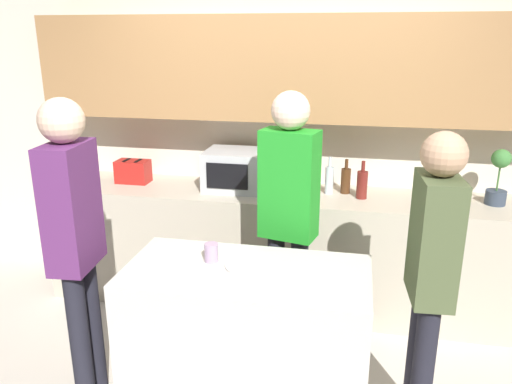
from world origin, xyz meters
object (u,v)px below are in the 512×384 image
Objects in this scene: microwave at (240,170)px; toaster at (133,171)px; bottle_2 at (346,180)px; bottle_3 at (362,184)px; potted_plant at (499,177)px; person_left at (74,230)px; person_center at (431,264)px; person_right at (289,205)px; plate_on_island at (249,265)px; bottle_1 at (329,180)px; bottle_0 at (313,177)px; cup_0 at (211,252)px.

toaster is at bearing 179.90° from microwave.
microwave is at bearing -176.10° from bottle_2.
microwave reaches higher than bottle_3.
potted_plant is 0.22× the size of person_left.
person_center reaches higher than microwave.
toaster is 1.53m from person_right.
bottle_3 is (0.12, -0.10, 0.01)m from bottle_2.
bottle_3 is 1.33m from plate_on_island.
potted_plant is 1.52× the size of bottle_2.
person_right is (0.48, -0.70, -0.02)m from microwave.
toaster is 1.69m from bottle_2.
bottle_1 is 1.87m from person_left.
person_right is at bearing -27.37° from toaster.
bottle_2 reaches higher than plate_on_island.
potted_plant is 1.17m from bottle_1.
bottle_1 is at bearing -162.26° from bottle_2.
bottle_1 is 0.75m from person_right.
bottle_0 is 0.75m from person_right.
microwave is 1.48m from person_left.
bottle_0 is 1.81m from person_left.
plate_on_island is 0.15× the size of person_right.
person_right is (-0.79, 0.52, 0.08)m from person_center.
bottle_1 is at bearing 21.28° from person_center.
cup_0 is at bearing -50.28° from toaster.
potted_plant reaches higher than toaster.
bottle_1 is 2.77× the size of cup_0.
bottle_2 is at bearing 3.90° from microwave.
person_center reaches higher than toaster.
bottle_1 is at bearing 75.13° from plate_on_island.
bottle_0 is 1.09× the size of bottle_1.
cup_0 is (-0.42, -1.26, -0.10)m from bottle_0.
bottle_2 is at bearing 70.69° from plate_on_island.
toaster is 1.57m from bottle_1.
person_left is (-1.27, -1.38, 0.03)m from bottle_1.
toaster is 0.15× the size of person_left.
cup_0 is at bearing -83.83° from microwave.
bottle_2 is at bearing 139.19° from bottle_3.
person_center reaches higher than cup_0.
person_center is (0.46, -1.27, -0.05)m from bottle_2.
person_right is at bearing 116.97° from person_left.
cup_0 is 0.06× the size of person_left.
microwave reaches higher than cup_0.
plate_on_island is 0.15× the size of person_left.
microwave is at bearing -178.64° from bottle_1.
bottle_1 is (0.68, 0.02, -0.04)m from microwave.
person_right reaches higher than person_center.
bottle_3 is (-0.92, -0.05, -0.09)m from potted_plant.
toaster is at bearing -178.38° from bottle_0.
bottle_3 is (0.37, -0.09, -0.01)m from bottle_0.
potted_plant reaches higher than plate_on_island.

